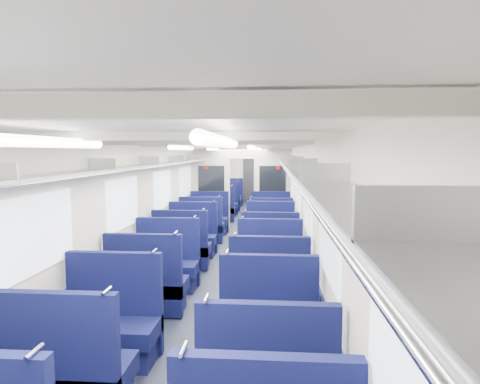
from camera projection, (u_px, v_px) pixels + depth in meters
floor at (232, 252)px, 9.22m from camera, size 2.80×18.00×0.01m
ceiling at (232, 145)px, 9.00m from camera, size 2.80×18.00×0.01m
wall_left at (169, 198)px, 9.22m from camera, size 0.02×18.00×2.35m
dado_left at (170, 235)px, 9.29m from camera, size 0.03×17.90×0.70m
wall_right at (297, 200)px, 9.00m from camera, size 0.02×18.00×2.35m
dado_right at (296, 237)px, 9.08m from camera, size 0.03×17.90×0.70m
wall_far at (252, 176)px, 18.04m from camera, size 2.80×0.02×2.35m
luggage_rack_left at (177, 162)px, 9.12m from camera, size 0.36×17.40×0.18m
luggage_rack_right at (289, 162)px, 8.94m from camera, size 0.36×17.40×0.18m
windows at (230, 190)px, 8.63m from camera, size 2.78×15.60×0.75m
ceiling_fittings at (231, 147)px, 8.74m from camera, size 2.70×16.06×0.11m
end_door at (252, 180)px, 18.00m from camera, size 0.75×0.06×2.00m
bulkhead at (242, 186)px, 12.00m from camera, size 2.80×0.10×2.35m
seat_4 at (64, 378)px, 3.43m from camera, size 1.04×0.57×1.16m
seat_6 at (111, 327)px, 4.42m from camera, size 1.04×0.57×1.16m
seat_7 at (268, 332)px, 4.30m from camera, size 1.04×0.57×1.16m
seat_8 at (147, 288)px, 5.70m from camera, size 1.04×0.57×1.16m
seat_9 at (269, 292)px, 5.54m from camera, size 1.04×0.57×1.16m
seat_10 at (166, 267)px, 6.75m from camera, size 1.04×0.57×1.16m
seat_11 at (270, 268)px, 6.64m from camera, size 1.04×0.57×1.16m
seat_12 at (182, 250)px, 7.90m from camera, size 1.04×0.57×1.16m
seat_13 at (270, 253)px, 7.66m from camera, size 1.04×0.57×1.16m
seat_14 at (192, 239)px, 8.92m from camera, size 1.04×0.57×1.16m
seat_15 at (270, 238)px, 9.02m from camera, size 1.04×0.57×1.16m
seat_16 at (202, 228)px, 10.18m from camera, size 1.04×0.57×1.16m
seat_17 at (270, 230)px, 9.93m from camera, size 1.04×0.57×1.16m
seat_18 at (209, 220)px, 11.29m from camera, size 1.04×0.57×1.16m
seat_19 at (271, 220)px, 11.27m from camera, size 1.04×0.57×1.16m
seat_20 at (218, 210)px, 13.24m from camera, size 1.04×0.57×1.16m
seat_21 at (271, 210)px, 13.26m from camera, size 1.04×0.57×1.16m
seat_22 at (223, 205)px, 14.42m from camera, size 1.04×0.57×1.16m
seat_23 at (271, 206)px, 14.33m from camera, size 1.04×0.57×1.16m
seat_24 at (226, 201)px, 15.63m from camera, size 1.04×0.57×1.16m
seat_25 at (271, 202)px, 15.54m from camera, size 1.04×0.57×1.16m
seat_26 at (230, 198)px, 16.87m from camera, size 1.04×0.57×1.16m
seat_27 at (271, 198)px, 16.69m from camera, size 1.04×0.57×1.16m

